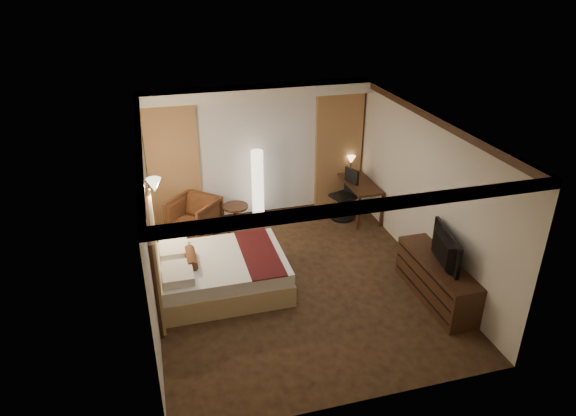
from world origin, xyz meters
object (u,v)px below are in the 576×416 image
object	(u,v)px
side_table	(236,218)
floor_lamp	(258,186)
desk	(358,199)
armchair	(194,215)
dresser	(436,280)
television	(440,245)
office_chair	(343,195)
bed	(223,273)

from	to	relation	value
side_table	floor_lamp	xyz separation A→B (m)	(0.52, 0.33, 0.49)
desk	side_table	bearing A→B (deg)	-179.60
armchair	dresser	bearing A→B (deg)	1.13
armchair	floor_lamp	world-z (taller)	floor_lamp
floor_lamp	desk	xyz separation A→B (m)	(2.06, -0.31, -0.39)
armchair	television	world-z (taller)	television
desk	dresser	distance (m)	3.06
television	office_chair	bearing A→B (deg)	18.14
office_chair	television	xyz separation A→B (m)	(0.38, -3.01, 0.45)
side_table	floor_lamp	world-z (taller)	floor_lamp
office_chair	dresser	bearing A→B (deg)	-99.58
floor_lamp	office_chair	bearing A→B (deg)	-11.99
floor_lamp	side_table	bearing A→B (deg)	-147.93
floor_lamp	dresser	world-z (taller)	floor_lamp
desk	office_chair	distance (m)	0.40
side_table	desk	xyz separation A→B (m)	(2.58, 0.02, 0.10)
armchair	television	bearing A→B (deg)	0.88
bed	armchair	size ratio (longest dim) A/B	2.38
floor_lamp	television	world-z (taller)	floor_lamp
side_table	office_chair	bearing A→B (deg)	-0.83
armchair	dresser	xyz separation A→B (m)	(3.43, -3.09, -0.08)
floor_lamp	dresser	bearing A→B (deg)	-57.94
armchair	office_chair	world-z (taller)	office_chair
desk	dresser	world-z (taller)	desk
floor_lamp	desk	world-z (taller)	floor_lamp
bed	armchair	xyz separation A→B (m)	(-0.25, 1.94, 0.13)
desk	dresser	size ratio (longest dim) A/B	0.75
side_table	dresser	xyz separation A→B (m)	(2.63, -3.04, 0.06)
floor_lamp	dresser	xyz separation A→B (m)	(2.11, -3.37, -0.42)
bed	dresser	world-z (taller)	dresser
television	dresser	bearing A→B (deg)	-79.10
desk	armchair	bearing A→B (deg)	179.50
desk	television	bearing A→B (deg)	-89.63
armchair	bed	bearing A→B (deg)	-39.54
floor_lamp	television	size ratio (longest dim) A/B	1.47
bed	dresser	size ratio (longest dim) A/B	1.15
armchair	dresser	distance (m)	4.62
armchair	floor_lamp	distance (m)	1.40
armchair	floor_lamp	bearing A→B (deg)	55.06
office_chair	side_table	bearing A→B (deg)	161.79
desk	television	size ratio (longest dim) A/B	1.26
bed	floor_lamp	bearing A→B (deg)	64.24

